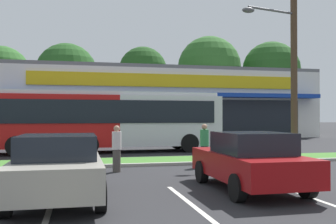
{
  "coord_description": "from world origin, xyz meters",
  "views": [
    {
      "loc": [
        -2.62,
        -2.03,
        1.91
      ],
      "look_at": [
        1.98,
        18.1,
        2.18
      ],
      "focal_mm": 41.33,
      "sensor_mm": 36.0,
      "label": 1
    }
  ],
  "objects_px": {
    "pedestrian_mid": "(204,145)",
    "car_3": "(250,161)",
    "city_bus": "(106,120)",
    "car_2": "(69,135)",
    "pedestrian_near_bench": "(117,149)",
    "car_1": "(58,167)",
    "utility_pole": "(291,50)"
  },
  "relations": [
    {
      "from": "city_bus",
      "to": "car_2",
      "type": "relative_size",
      "value": 2.92
    },
    {
      "from": "car_2",
      "to": "city_bus",
      "type": "bearing_deg",
      "value": -67.49
    },
    {
      "from": "car_2",
      "to": "pedestrian_mid",
      "type": "height_order",
      "value": "pedestrian_mid"
    },
    {
      "from": "utility_pole",
      "to": "city_bus",
      "type": "height_order",
      "value": "utility_pole"
    },
    {
      "from": "city_bus",
      "to": "car_1",
      "type": "xyz_separation_m",
      "value": [
        -1.84,
        -11.94,
        -0.99
      ]
    },
    {
      "from": "city_bus",
      "to": "car_3",
      "type": "bearing_deg",
      "value": -77.36
    },
    {
      "from": "pedestrian_near_bench",
      "to": "pedestrian_mid",
      "type": "bearing_deg",
      "value": 175.81
    },
    {
      "from": "car_2",
      "to": "pedestrian_mid",
      "type": "distance_m",
      "value": 12.98
    },
    {
      "from": "car_1",
      "to": "pedestrian_mid",
      "type": "xyz_separation_m",
      "value": [
        5.15,
        4.96,
        0.05
      ]
    },
    {
      "from": "city_bus",
      "to": "pedestrian_mid",
      "type": "distance_m",
      "value": 7.78
    },
    {
      "from": "utility_pole",
      "to": "car_2",
      "type": "bearing_deg",
      "value": 135.18
    },
    {
      "from": "car_2",
      "to": "car_3",
      "type": "relative_size",
      "value": 1.03
    },
    {
      "from": "city_bus",
      "to": "car_3",
      "type": "relative_size",
      "value": 3.0
    },
    {
      "from": "pedestrian_mid",
      "to": "car_3",
      "type": "bearing_deg",
      "value": 3.4
    },
    {
      "from": "car_1",
      "to": "car_3",
      "type": "bearing_deg",
      "value": -87.73
    },
    {
      "from": "utility_pole",
      "to": "car_1",
      "type": "height_order",
      "value": "utility_pole"
    },
    {
      "from": "utility_pole",
      "to": "pedestrian_mid",
      "type": "height_order",
      "value": "utility_pole"
    },
    {
      "from": "car_3",
      "to": "city_bus",
      "type": "bearing_deg",
      "value": 14.19
    },
    {
      "from": "car_3",
      "to": "pedestrian_mid",
      "type": "distance_m",
      "value": 4.78
    },
    {
      "from": "car_1",
      "to": "pedestrian_near_bench",
      "type": "height_order",
      "value": "pedestrian_near_bench"
    },
    {
      "from": "car_3",
      "to": "pedestrian_mid",
      "type": "bearing_deg",
      "value": -4.02
    },
    {
      "from": "utility_pole",
      "to": "city_bus",
      "type": "relative_size",
      "value": 0.73
    },
    {
      "from": "car_2",
      "to": "car_3",
      "type": "height_order",
      "value": "car_3"
    },
    {
      "from": "car_2",
      "to": "pedestrian_near_bench",
      "type": "distance_m",
      "value": 12.65
    },
    {
      "from": "car_1",
      "to": "pedestrian_near_bench",
      "type": "bearing_deg",
      "value": -21.99
    },
    {
      "from": "car_1",
      "to": "pedestrian_near_bench",
      "type": "relative_size",
      "value": 2.74
    },
    {
      "from": "pedestrian_near_bench",
      "to": "pedestrian_mid",
      "type": "distance_m",
      "value": 3.48
    },
    {
      "from": "car_1",
      "to": "pedestrian_near_bench",
      "type": "distance_m",
      "value": 4.62
    },
    {
      "from": "car_3",
      "to": "pedestrian_mid",
      "type": "relative_size",
      "value": 2.57
    },
    {
      "from": "city_bus",
      "to": "pedestrian_near_bench",
      "type": "xyz_separation_m",
      "value": [
        -0.11,
        -7.65,
        -0.95
      ]
    },
    {
      "from": "utility_pole",
      "to": "pedestrian_mid",
      "type": "xyz_separation_m",
      "value": [
        -4.78,
        -1.8,
        -4.14
      ]
    },
    {
      "from": "car_2",
      "to": "pedestrian_mid",
      "type": "xyz_separation_m",
      "value": [
        5.32,
        -11.84,
        0.09
      ]
    }
  ]
}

